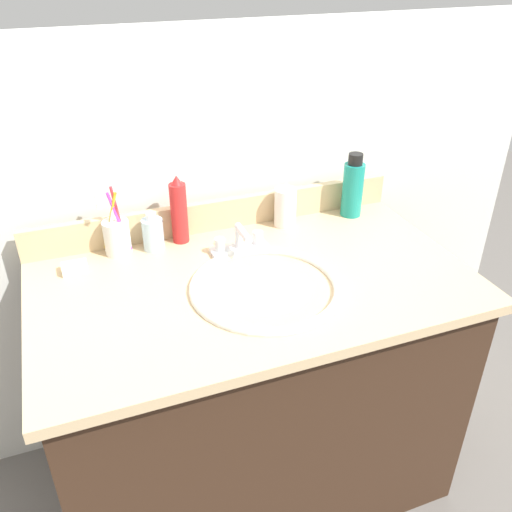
% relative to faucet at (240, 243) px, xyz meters
% --- Properties ---
extents(ground_plane, '(6.00, 6.00, 0.00)m').
position_rel_faucet_xyz_m(ground_plane, '(-0.01, -0.15, -0.77)').
color(ground_plane, '#66605B').
extents(vanity_cabinet, '(1.06, 0.58, 0.71)m').
position_rel_faucet_xyz_m(vanity_cabinet, '(-0.01, -0.15, -0.41)').
color(vanity_cabinet, '#382316').
rests_on(vanity_cabinet, ground_plane).
extents(countertop, '(1.10, 0.63, 0.03)m').
position_rel_faucet_xyz_m(countertop, '(-0.01, -0.15, -0.04)').
color(countertop, '#D1B284').
rests_on(countertop, vanity_cabinet).
extents(backsplash, '(1.10, 0.02, 0.09)m').
position_rel_faucet_xyz_m(backsplash, '(-0.01, 0.15, 0.02)').
color(backsplash, '#D1B284').
rests_on(backsplash, countertop).
extents(back_wall, '(2.20, 0.04, 1.30)m').
position_rel_faucet_xyz_m(back_wall, '(-0.01, 0.22, -0.12)').
color(back_wall, silver).
rests_on(back_wall, ground_plane).
extents(sink_basin, '(0.38, 0.38, 0.11)m').
position_rel_faucet_xyz_m(sink_basin, '(0.00, -0.19, -0.06)').
color(sink_basin, white).
rests_on(sink_basin, countertop).
extents(faucet, '(0.16, 0.10, 0.08)m').
position_rel_faucet_xyz_m(faucet, '(0.00, 0.00, 0.00)').
color(faucet, silver).
rests_on(faucet, countertop).
extents(bottle_gel_clear, '(0.06, 0.06, 0.11)m').
position_rel_faucet_xyz_m(bottle_gel_clear, '(-0.22, 0.10, 0.02)').
color(bottle_gel_clear, silver).
rests_on(bottle_gel_clear, countertop).
extents(bottle_mouthwash_teal, '(0.06, 0.06, 0.20)m').
position_rel_faucet_xyz_m(bottle_mouthwash_teal, '(0.40, 0.10, 0.06)').
color(bottle_mouthwash_teal, teal).
rests_on(bottle_mouthwash_teal, countertop).
extents(bottle_lotion_white, '(0.06, 0.06, 0.14)m').
position_rel_faucet_xyz_m(bottle_lotion_white, '(0.18, 0.10, 0.04)').
color(bottle_lotion_white, white).
rests_on(bottle_lotion_white, countertop).
extents(bottle_spray_red, '(0.05, 0.05, 0.20)m').
position_rel_faucet_xyz_m(bottle_spray_red, '(-0.14, 0.12, 0.06)').
color(bottle_spray_red, red).
rests_on(bottle_spray_red, countertop).
extents(cup_white_ceramic, '(0.08, 0.07, 0.20)m').
position_rel_faucet_xyz_m(cup_white_ceramic, '(-0.31, 0.11, 0.03)').
color(cup_white_ceramic, white).
rests_on(cup_white_ceramic, countertop).
extents(soap_bar, '(0.06, 0.04, 0.02)m').
position_rel_faucet_xyz_m(soap_bar, '(-0.43, 0.05, -0.02)').
color(soap_bar, white).
rests_on(soap_bar, countertop).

